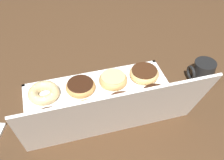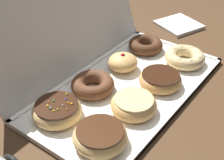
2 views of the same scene
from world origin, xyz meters
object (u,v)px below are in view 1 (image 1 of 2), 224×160
object	(u,v)px
chocolate_cake_ring_donut_7	(49,119)
glazed_ring_donut_1	(113,80)
sprinkle_donut_4	(155,96)
chocolate_frosted_donut_2	(81,86)
jelly_filled_donut_6	(86,109)
donut_box	(100,99)
coffee_mug	(203,70)
chocolate_cake_ring_donut_5	(122,104)
chocolate_frosted_donut_0	(144,73)
cruller_donut_3	(44,93)

from	to	relation	value
chocolate_cake_ring_donut_7	glazed_ring_donut_1	bearing A→B (deg)	-153.76
sprinkle_donut_4	chocolate_cake_ring_donut_7	size ratio (longest dim) A/B	1.10
chocolate_frosted_donut_2	chocolate_cake_ring_donut_7	world-z (taller)	same
jelly_filled_donut_6	chocolate_cake_ring_donut_7	xyz separation A→B (m)	(0.14, 0.01, -0.01)
donut_box	chocolate_frosted_donut_2	distance (m)	0.09
sprinkle_donut_4	coffee_mug	size ratio (longest dim) A/B	1.12
sprinkle_donut_4	chocolate_cake_ring_donut_5	size ratio (longest dim) A/B	1.04
chocolate_frosted_donut_2	donut_box	bearing A→B (deg)	134.28
donut_box	coffee_mug	distance (m)	0.43
chocolate_cake_ring_donut_7	coffee_mug	world-z (taller)	coffee_mug
glazed_ring_donut_1	jelly_filled_donut_6	bearing A→B (deg)	43.26
jelly_filled_donut_6	chocolate_cake_ring_donut_7	world-z (taller)	jelly_filled_donut_6
chocolate_frosted_donut_0	jelly_filled_donut_6	size ratio (longest dim) A/B	1.39
donut_box	sprinkle_donut_4	distance (m)	0.21
donut_box	chocolate_frosted_donut_0	distance (m)	0.22
chocolate_frosted_donut_0	coffee_mug	distance (m)	0.24
chocolate_frosted_donut_0	sprinkle_donut_4	xyz separation A→B (m)	(0.01, 0.14, -0.00)
chocolate_frosted_donut_2	sprinkle_donut_4	xyz separation A→B (m)	(-0.26, 0.13, 0.00)
sprinkle_donut_4	jelly_filled_donut_6	distance (m)	0.27
jelly_filled_donut_6	chocolate_frosted_donut_0	bearing A→B (deg)	-154.36
chocolate_frosted_donut_0	chocolate_frosted_donut_2	distance (m)	0.27
jelly_filled_donut_6	coffee_mug	xyz separation A→B (m)	(-0.50, -0.07, 0.01)
coffee_mug	chocolate_cake_ring_donut_7	bearing A→B (deg)	6.40
chocolate_cake_ring_donut_5	chocolate_cake_ring_donut_7	world-z (taller)	chocolate_cake_ring_donut_5
cruller_donut_3	jelly_filled_donut_6	size ratio (longest dim) A/B	1.38
donut_box	jelly_filled_donut_6	xyz separation A→B (m)	(0.07, 0.06, 0.03)
coffee_mug	donut_box	bearing A→B (deg)	0.39
chocolate_frosted_donut_2	jelly_filled_donut_6	distance (m)	0.13
jelly_filled_donut_6	coffee_mug	size ratio (longest dim) A/B	0.81
chocolate_frosted_donut_2	chocolate_cake_ring_donut_7	xyz separation A→B (m)	(0.14, 0.13, -0.00)
chocolate_cake_ring_donut_5	sprinkle_donut_4	bearing A→B (deg)	179.46
chocolate_frosted_donut_0	donut_box	bearing A→B (deg)	18.19
jelly_filled_donut_6	chocolate_cake_ring_donut_7	bearing A→B (deg)	2.26
chocolate_frosted_donut_2	coffee_mug	xyz separation A→B (m)	(-0.50, 0.06, 0.02)
donut_box	glazed_ring_donut_1	xyz separation A→B (m)	(-0.07, -0.07, 0.02)
coffee_mug	jelly_filled_donut_6	bearing A→B (deg)	7.52
chocolate_cake_ring_donut_5	chocolate_cake_ring_donut_7	distance (m)	0.27
jelly_filled_donut_6	chocolate_cake_ring_donut_7	size ratio (longest dim) A/B	0.80
sprinkle_donut_4	donut_box	bearing A→B (deg)	-19.01
chocolate_frosted_donut_2	cruller_donut_3	xyz separation A→B (m)	(0.14, -0.00, 0.00)
cruller_donut_3	chocolate_cake_ring_donut_7	xyz separation A→B (m)	(-0.00, 0.14, -0.00)
donut_box	chocolate_frosted_donut_0	world-z (taller)	chocolate_frosted_donut_0
chocolate_frosted_donut_0	coffee_mug	bearing A→B (deg)	164.37
cruller_donut_3	chocolate_cake_ring_donut_5	xyz separation A→B (m)	(-0.27, 0.13, -0.00)
glazed_ring_donut_1	coffee_mug	size ratio (longest dim) A/B	1.07
donut_box	glazed_ring_donut_1	size ratio (longest dim) A/B	5.02
sprinkle_donut_4	chocolate_cake_ring_donut_5	world-z (taller)	sprinkle_donut_4
cruller_donut_3	chocolate_cake_ring_donut_5	bearing A→B (deg)	153.55
glazed_ring_donut_1	chocolate_frosted_donut_2	size ratio (longest dim) A/B	0.98
chocolate_frosted_donut_0	jelly_filled_donut_6	world-z (taller)	jelly_filled_donut_6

